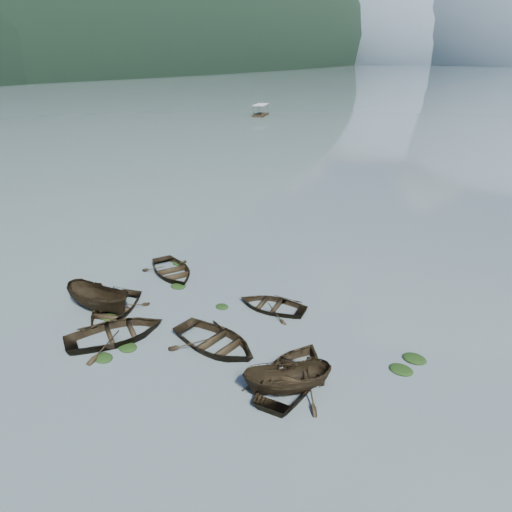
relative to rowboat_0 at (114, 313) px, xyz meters
The scene contains 19 objects.
ground_plane 6.44m from the rowboat_0, 41.95° to the right, with size 2400.00×2400.00×0.00m, color #506064.
haze_mtn_a 931.34m from the rowboat_0, 105.90° to the left, with size 520.00×520.00×280.00m, color #475666.
rowboat_0 is the anchor object (origin of this frame).
rowboat_1 2.71m from the rowboat_0, 36.99° to the right, with size 3.65×5.11×1.06m, color black.
rowboat_2 0.99m from the rowboat_0, behind, with size 1.74×4.62×1.79m, color black.
rowboat_3 11.64m from the rowboat_0, ahead, with size 3.66×5.12×1.06m, color black.
rowboat_4 7.01m from the rowboat_0, ahead, with size 3.58×5.01×1.04m, color black.
rowboat_5 11.78m from the rowboat_0, ahead, with size 1.52×4.05×1.56m, color black.
rowboat_6 5.70m from the rowboat_0, 97.37° to the left, with size 3.37×4.72×0.98m, color black.
rowboat_7 9.24m from the rowboat_0, 37.43° to the left, with size 2.93×4.10×0.85m, color black.
weed_clump_0 0.51m from the rowboat_0, 71.96° to the right, with size 0.98×0.80×0.21m, color black.
weed_clump_1 4.37m from the rowboat_0, 46.64° to the right, with size 1.03×0.82×0.23m, color black.
weed_clump_2 3.83m from the rowboat_0, 29.91° to the right, with size 1.06×0.85×0.23m, color black.
weed_clump_3 6.29m from the rowboat_0, 40.36° to the left, with size 0.82×0.69×0.18m, color black.
weed_clump_4 16.05m from the rowboat_0, 14.88° to the left, with size 1.13×0.90×0.23m, color black.
weed_clump_5 7.36m from the rowboat_0, 102.24° to the left, with size 0.98×0.79×0.21m, color black.
weed_clump_6 4.61m from the rowboat_0, 79.48° to the left, with size 1.02×0.85×0.21m, color black.
weed_clump_7 16.67m from the rowboat_0, 18.62° to the left, with size 1.15×0.92×0.25m, color black.
pontoon_left 93.05m from the rowboat_0, 118.14° to the left, with size 2.76×6.63×2.54m, color black, non-canonical shape.
Camera 1 is at (14.82, -10.02, 13.78)m, focal length 32.00 mm.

